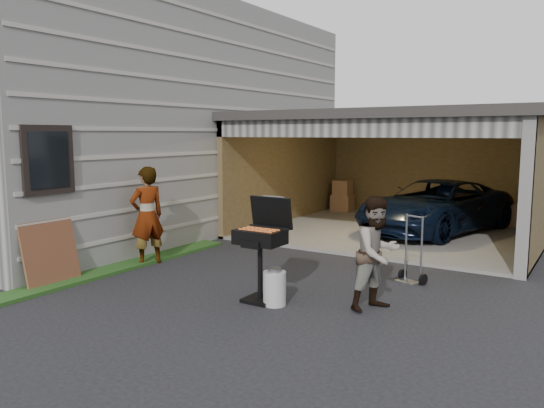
{
  "coord_description": "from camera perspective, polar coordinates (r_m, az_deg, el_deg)",
  "views": [
    {
      "loc": [
        5.06,
        -5.96,
        2.41
      ],
      "look_at": [
        -0.08,
        2.04,
        1.15
      ],
      "focal_mm": 35.0,
      "sensor_mm": 36.0,
      "label": 1
    }
  ],
  "objects": [
    {
      "name": "groundcover_strip",
      "position": [
        9.14,
        -22.54,
        -8.12
      ],
      "size": [
        0.5,
        8.0,
        0.06
      ],
      "primitive_type": "cube",
      "color": "#193814",
      "rests_on": "ground"
    },
    {
      "name": "hand_truck",
      "position": [
        8.96,
        14.72,
        -6.88
      ],
      "size": [
        0.5,
        0.45,
        1.11
      ],
      "rotation": [
        0.0,
        0.0,
        -0.35
      ],
      "color": "slate",
      "rests_on": "ground"
    },
    {
      "name": "plywood_panel",
      "position": [
        9.2,
        -22.75,
        -4.88
      ],
      "size": [
        0.26,
        0.95,
        1.04
      ],
      "primitive_type": "cube",
      "rotation": [
        0.0,
        -0.21,
        0.0
      ],
      "color": "#562B1D",
      "rests_on": "ground"
    },
    {
      "name": "minivan",
      "position": [
        13.36,
        17.15,
        -0.48
      ],
      "size": [
        3.17,
        4.86,
        1.24
      ],
      "primitive_type": "imported",
      "rotation": [
        0.0,
        0.0,
        -0.27
      ],
      "color": "black",
      "rests_on": "ground"
    },
    {
      "name": "bbq_grill",
      "position": [
        7.61,
        -1.14,
        -3.94
      ],
      "size": [
        0.67,
        0.59,
        1.5
      ],
      "color": "black",
      "rests_on": "ground"
    },
    {
      "name": "woman",
      "position": [
        10.04,
        -13.29,
        -1.24
      ],
      "size": [
        0.61,
        0.76,
        1.82
      ],
      "primitive_type": "imported",
      "rotation": [
        0.0,
        0.0,
        -1.86
      ],
      "color": "silver",
      "rests_on": "ground"
    },
    {
      "name": "ground",
      "position": [
        8.18,
        -7.39,
        -9.65
      ],
      "size": [
        80.0,
        80.0,
        0.0
      ],
      "primitive_type": "plane",
      "color": "black",
      "rests_on": "ground"
    },
    {
      "name": "house",
      "position": [
        14.88,
        -15.47,
        8.6
      ],
      "size": [
        7.0,
        11.0,
        5.5
      ],
      "primitive_type": "cube",
      "color": "#474744",
      "rests_on": "ground"
    },
    {
      "name": "garage",
      "position": [
        13.46,
        14.13,
        5.03
      ],
      "size": [
        6.8,
        6.3,
        2.9
      ],
      "color": "#605E59",
      "rests_on": "ground"
    },
    {
      "name": "man",
      "position": [
        7.42,
        11.27,
        -5.23
      ],
      "size": [
        0.86,
        0.94,
        1.57
      ],
      "primitive_type": "imported",
      "rotation": [
        0.0,
        0.0,
        1.14
      ],
      "color": "#4D301E",
      "rests_on": "ground"
    },
    {
      "name": "propane_tank",
      "position": [
        7.58,
        0.28,
        -9.06
      ],
      "size": [
        0.38,
        0.38,
        0.49
      ],
      "primitive_type": "cylinder",
      "rotation": [
        0.0,
        0.0,
        0.18
      ],
      "color": "beige",
      "rests_on": "ground"
    }
  ]
}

